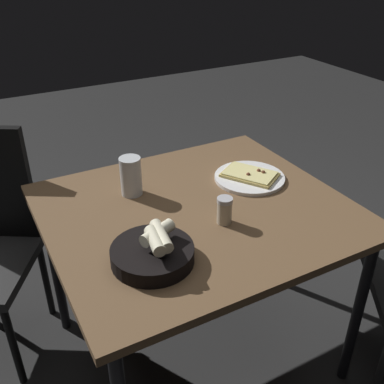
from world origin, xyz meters
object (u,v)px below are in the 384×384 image
object	(u,v)px
pizza_plate	(250,177)
bread_basket	(153,252)
pepper_shaker	(224,212)
dining_table	(197,222)
beer_glass	(131,178)

from	to	relation	value
pizza_plate	bread_basket	xyz separation A→B (m)	(-0.28, 0.54, 0.02)
bread_basket	pepper_shaker	size ratio (longest dim) A/B	2.62
pizza_plate	pepper_shaker	world-z (taller)	pepper_shaker
dining_table	bread_basket	xyz separation A→B (m)	(-0.20, 0.26, 0.10)
beer_glass	pepper_shaker	bearing A→B (deg)	-148.65
pizza_plate	beer_glass	xyz separation A→B (m)	(0.12, 0.45, 0.05)
bread_basket	beer_glass	size ratio (longest dim) A/B	1.69
beer_glass	bread_basket	bearing A→B (deg)	167.03
bread_basket	pepper_shaker	distance (m)	0.30
dining_table	bread_basket	bearing A→B (deg)	127.75
beer_glass	pepper_shaker	world-z (taller)	beer_glass
beer_glass	pepper_shaker	size ratio (longest dim) A/B	1.55
dining_table	pepper_shaker	size ratio (longest dim) A/B	11.05
dining_table	beer_glass	xyz separation A→B (m)	(0.20, 0.17, 0.13)
dining_table	pizza_plate	bearing A→B (deg)	-73.40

